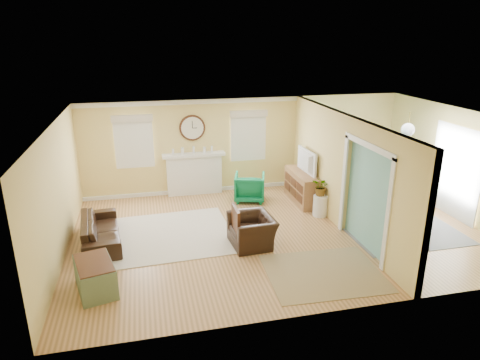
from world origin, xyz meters
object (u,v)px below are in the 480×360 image
object	(u,v)px
green_chair	(250,187)
credenza	(302,187)
dining_table	(389,209)
eames_chair	(252,231)
sofa	(101,231)

from	to	relation	value
green_chair	credenza	bearing A→B (deg)	-179.56
dining_table	eames_chair	bearing A→B (deg)	85.78
credenza	dining_table	bearing A→B (deg)	-47.55
eames_chair	dining_table	size ratio (longest dim) A/B	0.58
dining_table	sofa	bearing A→B (deg)	75.33
credenza	dining_table	world-z (taller)	credenza
eames_chair	credenza	world-z (taller)	credenza
eames_chair	green_chair	size ratio (longest dim) A/B	1.23
eames_chair	credenza	size ratio (longest dim) A/B	0.64
credenza	eames_chair	bearing A→B (deg)	-132.36
credenza	dining_table	xyz separation A→B (m)	(1.54, -1.68, -0.10)
sofa	dining_table	bearing A→B (deg)	-98.91
dining_table	credenza	bearing A→B (deg)	31.02
green_chair	eames_chair	bearing A→B (deg)	93.30
eames_chair	credenza	distance (m)	2.87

